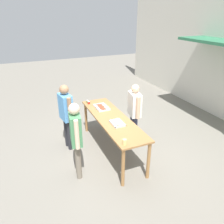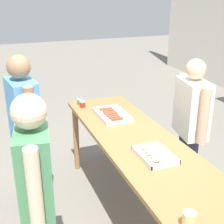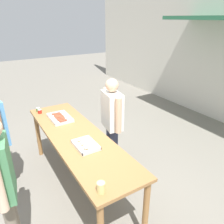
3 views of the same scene
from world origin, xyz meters
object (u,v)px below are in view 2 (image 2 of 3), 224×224
(beer_cup, at_px, (189,220))
(person_customer_with_cup, at_px, (37,190))
(person_server_behind_table, at_px, (191,119))
(condiment_jar_ketchup, at_px, (82,104))
(food_tray_buns, at_px, (155,155))
(person_customer_holding_hotdog, at_px, (25,124))
(food_tray_sausages, at_px, (112,115))
(condiment_jar_mustard, at_px, (80,102))

(beer_cup, xyz_separation_m, person_customer_with_cup, (-0.57, -0.77, 0.03))
(person_server_behind_table, bearing_deg, condiment_jar_ketchup, -120.58)
(food_tray_buns, bearing_deg, beer_cup, -15.37)
(person_server_behind_table, xyz_separation_m, person_customer_holding_hotdog, (-0.36, -1.65, 0.06))
(food_tray_sausages, xyz_separation_m, condiment_jar_mustard, (-0.49, -0.22, 0.02))
(food_tray_buns, bearing_deg, condiment_jar_ketchup, -170.92)
(condiment_jar_ketchup, bearing_deg, beer_cup, 0.06)
(condiment_jar_ketchup, xyz_separation_m, person_customer_with_cup, (1.57, -0.77, 0.04))
(condiment_jar_ketchup, distance_m, person_customer_with_cup, 1.75)
(beer_cup, relative_size, person_customer_with_cup, 0.07)
(food_tray_buns, distance_m, person_customer_holding_hotdog, 1.30)
(food_tray_buns, relative_size, beer_cup, 3.36)
(food_tray_buns, bearing_deg, person_customer_with_cup, -77.87)
(person_server_behind_table, bearing_deg, food_tray_buns, -42.71)
(food_tray_sausages, xyz_separation_m, person_customer_holding_hotdog, (0.06, -0.92, 0.07))
(person_server_behind_table, height_order, person_customer_with_cup, person_customer_with_cup)
(food_tray_buns, bearing_deg, condiment_jar_mustard, -171.36)
(food_tray_buns, xyz_separation_m, beer_cup, (0.78, -0.22, 0.03))
(food_tray_sausages, bearing_deg, beer_cup, -6.99)
(condiment_jar_mustard, bearing_deg, food_tray_buns, 8.64)
(person_customer_holding_hotdog, bearing_deg, food_tray_buns, -143.42)
(condiment_jar_ketchup, distance_m, person_server_behind_table, 1.24)
(condiment_jar_ketchup, distance_m, person_customer_holding_hotdog, 0.84)
(food_tray_sausages, relative_size, person_customer_with_cup, 0.29)
(beer_cup, relative_size, person_customer_holding_hotdog, 0.07)
(person_server_behind_table, bearing_deg, person_customer_holding_hotdog, -92.29)
(person_server_behind_table, bearing_deg, condiment_jar_mustard, -123.61)
(condiment_jar_mustard, bearing_deg, food_tray_sausages, 24.46)
(food_tray_sausages, height_order, person_customer_with_cup, person_customer_with_cup)
(food_tray_buns, relative_size, person_customer_with_cup, 0.22)
(condiment_jar_mustard, height_order, condiment_jar_ketchup, same)
(beer_cup, bearing_deg, condiment_jar_ketchup, -179.94)
(food_tray_sausages, xyz_separation_m, beer_cup, (1.75, -0.22, 0.04))
(food_tray_sausages, xyz_separation_m, food_tray_buns, (0.97, 0.00, 0.01))
(condiment_jar_ketchup, xyz_separation_m, person_server_behind_table, (0.81, 0.94, -0.02))
(food_tray_buns, bearing_deg, food_tray_sausages, -179.98)
(condiment_jar_ketchup, height_order, person_customer_holding_hotdog, person_customer_holding_hotdog)
(condiment_jar_mustard, bearing_deg, person_server_behind_table, 46.21)
(condiment_jar_ketchup, relative_size, person_server_behind_table, 0.04)
(condiment_jar_mustard, relative_size, person_server_behind_table, 0.04)
(beer_cup, bearing_deg, person_customer_with_cup, -126.69)
(beer_cup, bearing_deg, person_server_behind_table, 144.78)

